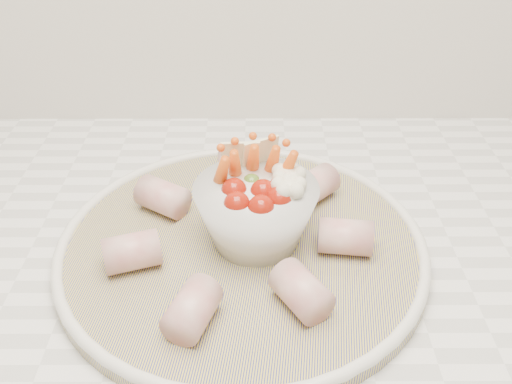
{
  "coord_description": "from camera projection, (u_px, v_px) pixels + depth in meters",
  "views": [
    {
      "loc": [
        -0.1,
        0.98,
        1.32
      ],
      "look_at": [
        -0.1,
        1.44,
        1.0
      ],
      "focal_mm": 40.0,
      "sensor_mm": 36.0,
      "label": 1
    }
  ],
  "objects": [
    {
      "name": "cured_meat_rolls",
      "position": [
        241.0,
        229.0,
        0.59
      ],
      "size": [
        0.27,
        0.29,
        0.04
      ],
      "color": "#B75353",
      "rests_on": "serving_platter"
    },
    {
      "name": "serving_platter",
      "position": [
        242.0,
        246.0,
        0.6
      ],
      "size": [
        0.43,
        0.43,
        0.02
      ],
      "color": "navy",
      "rests_on": "kitchen_counter"
    },
    {
      "name": "veggie_bowl",
      "position": [
        257.0,
        209.0,
        0.58
      ],
      "size": [
        0.13,
        0.13,
        0.1
      ],
      "color": "silver",
      "rests_on": "serving_platter"
    }
  ]
}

